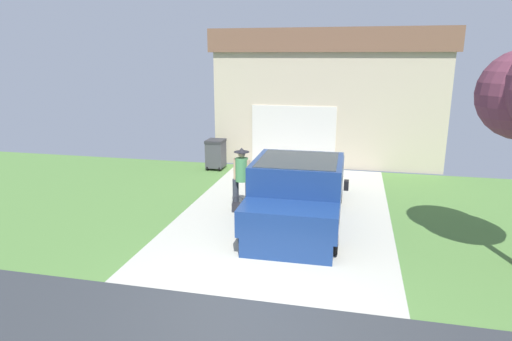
{
  "coord_description": "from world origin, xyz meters",
  "views": [
    {
      "loc": [
        1.59,
        -6.33,
        3.92
      ],
      "look_at": [
        -0.66,
        3.71,
        1.22
      ],
      "focal_mm": 30.93,
      "sensor_mm": 36.0,
      "label": 1
    }
  ],
  "objects_px": {
    "pickup_truck": "(298,194)",
    "handbag": "(238,207)",
    "person_with_hat": "(242,176)",
    "house_with_garage": "(331,92)",
    "wheeled_trash_bin": "(216,153)"
  },
  "relations": [
    {
      "from": "person_with_hat",
      "to": "wheeled_trash_bin",
      "type": "bearing_deg",
      "value": 128.35
    },
    {
      "from": "house_with_garage",
      "to": "pickup_truck",
      "type": "bearing_deg",
      "value": -91.36
    },
    {
      "from": "pickup_truck",
      "to": "person_with_hat",
      "type": "xyz_separation_m",
      "value": [
        -1.55,
        0.6,
        0.19
      ]
    },
    {
      "from": "pickup_truck",
      "to": "person_with_hat",
      "type": "height_order",
      "value": "person_with_hat"
    },
    {
      "from": "pickup_truck",
      "to": "wheeled_trash_bin",
      "type": "height_order",
      "value": "pickup_truck"
    },
    {
      "from": "handbag",
      "to": "house_with_garage",
      "type": "relative_size",
      "value": 0.05
    },
    {
      "from": "wheeled_trash_bin",
      "to": "handbag",
      "type": "bearing_deg",
      "value": -65.06
    },
    {
      "from": "handbag",
      "to": "wheeled_trash_bin",
      "type": "relative_size",
      "value": 0.41
    },
    {
      "from": "person_with_hat",
      "to": "house_with_garage",
      "type": "distance_m",
      "value": 8.42
    },
    {
      "from": "handbag",
      "to": "house_with_garage",
      "type": "height_order",
      "value": "house_with_garage"
    },
    {
      "from": "person_with_hat",
      "to": "house_with_garage",
      "type": "xyz_separation_m",
      "value": [
        1.75,
        8.1,
        1.53
      ]
    },
    {
      "from": "house_with_garage",
      "to": "handbag",
      "type": "bearing_deg",
      "value": -102.25
    },
    {
      "from": "pickup_truck",
      "to": "house_with_garage",
      "type": "relative_size",
      "value": 0.63
    },
    {
      "from": "pickup_truck",
      "to": "handbag",
      "type": "bearing_deg",
      "value": -14.65
    },
    {
      "from": "pickup_truck",
      "to": "handbag",
      "type": "distance_m",
      "value": 1.74
    }
  ]
}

